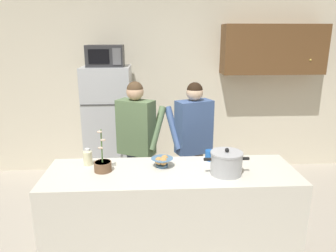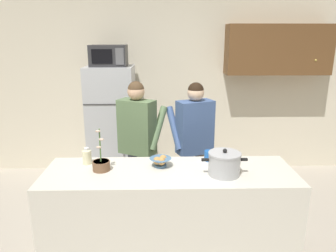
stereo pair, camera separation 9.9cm
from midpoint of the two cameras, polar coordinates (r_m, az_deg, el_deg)
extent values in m
cube|color=beige|center=(4.90, -1.73, 7.04)|extent=(6.00, 0.12, 2.60)
cube|color=brown|center=(4.93, 17.75, 12.91)|extent=(1.47, 0.34, 0.69)
sphere|color=gold|center=(4.97, 23.58, 10.77)|extent=(0.03, 0.03, 0.03)
cube|color=silver|center=(3.00, -0.38, -16.13)|extent=(2.17, 0.68, 0.92)
cube|color=#B7BABF|center=(4.60, -11.07, 0.14)|extent=(0.64, 0.64, 1.65)
cube|color=#333333|center=(4.21, -11.91, 3.72)|extent=(0.63, 0.01, 0.01)
cylinder|color=#B2B2B7|center=(4.27, -9.28, -2.16)|extent=(0.02, 0.02, 0.74)
cube|color=#2D2D30|center=(4.43, -11.77, 12.20)|extent=(0.48, 0.36, 0.28)
cube|color=black|center=(4.25, -12.95, 12.00)|extent=(0.26, 0.01, 0.18)
cube|color=#59595B|center=(4.22, -9.83, 12.14)|extent=(0.11, 0.01, 0.21)
cylinder|color=#33384C|center=(3.76, -5.28, -10.51)|extent=(0.11, 0.11, 0.77)
cylinder|color=#33384C|center=(3.82, -7.12, -10.08)|extent=(0.11, 0.11, 0.77)
cube|color=#59724C|center=(3.54, -6.54, -0.24)|extent=(0.45, 0.37, 0.61)
sphere|color=#D8A884|center=(3.46, -6.74, 6.10)|extent=(0.19, 0.19, 0.19)
sphere|color=#4C3823|center=(3.45, -6.75, 6.48)|extent=(0.18, 0.18, 0.18)
cylinder|color=#59724C|center=(3.55, -2.76, -0.44)|extent=(0.24, 0.36, 0.47)
cylinder|color=#59724C|center=(3.75, -8.19, 0.29)|extent=(0.24, 0.36, 0.47)
cylinder|color=#726656|center=(3.85, 4.58, -9.85)|extent=(0.11, 0.11, 0.76)
cylinder|color=#726656|center=(3.79, 2.74, -10.26)|extent=(0.11, 0.11, 0.76)
cube|color=#3F598C|center=(3.58, 3.86, -0.19)|extent=(0.44, 0.34, 0.60)
sphere|color=beige|center=(3.49, 3.98, 6.02)|extent=(0.18, 0.18, 0.18)
sphere|color=black|center=(3.49, 3.98, 6.39)|extent=(0.17, 0.17, 0.17)
cylinder|color=#3F598C|center=(3.78, 5.58, 0.33)|extent=(0.21, 0.36, 0.47)
cylinder|color=#3F598C|center=(3.60, 0.17, -0.40)|extent=(0.21, 0.36, 0.47)
cylinder|color=#ADAFB5|center=(2.73, 9.35, -6.70)|extent=(0.26, 0.26, 0.18)
cylinder|color=#ADAFB5|center=(2.70, 9.44, -4.79)|extent=(0.27, 0.27, 0.02)
sphere|color=black|center=(2.69, 9.46, -4.27)|extent=(0.04, 0.04, 0.04)
cube|color=black|center=(2.69, 6.00, -5.95)|extent=(0.06, 0.02, 0.02)
cube|color=black|center=(2.76, 12.69, -5.70)|extent=(0.06, 0.02, 0.02)
cylinder|color=#1E59B2|center=(3.02, 6.57, -5.21)|extent=(0.09, 0.09, 0.10)
torus|color=#1E59B2|center=(3.03, 7.64, -5.18)|extent=(0.06, 0.01, 0.06)
cylinder|color=#4C7299|center=(2.87, -2.06, -7.09)|extent=(0.11, 0.11, 0.02)
cone|color=#4C7299|center=(2.85, -2.07, -6.35)|extent=(0.20, 0.20, 0.06)
sphere|color=tan|center=(2.83, -2.66, -6.23)|extent=(0.07, 0.07, 0.07)
sphere|color=tan|center=(2.87, -1.59, -5.88)|extent=(0.07, 0.07, 0.07)
sphere|color=tan|center=(2.82, -1.85, -6.33)|extent=(0.07, 0.07, 0.07)
cylinder|color=beige|center=(2.99, -15.06, -5.58)|extent=(0.08, 0.08, 0.13)
cone|color=beige|center=(2.97, -15.16, -4.27)|extent=(0.08, 0.08, 0.02)
cylinder|color=white|center=(2.96, -15.17, -4.12)|extent=(0.04, 0.04, 0.02)
cylinder|color=brown|center=(2.83, -12.55, -7.09)|extent=(0.15, 0.15, 0.09)
cylinder|color=#38281E|center=(2.82, -12.60, -6.36)|extent=(0.14, 0.14, 0.01)
cylinder|color=#4C7238|center=(2.77, -12.78, -3.51)|extent=(0.01, 0.03, 0.29)
ellipsoid|color=beige|center=(2.77, -12.99, -3.85)|extent=(0.04, 0.03, 0.02)
ellipsoid|color=beige|center=(2.73, -12.57, -2.47)|extent=(0.04, 0.03, 0.02)
ellipsoid|color=beige|center=(2.72, -13.16, -1.02)|extent=(0.04, 0.03, 0.02)
camera|label=1|loc=(0.05, -90.88, -0.25)|focal=34.11mm
camera|label=2|loc=(0.05, 89.12, 0.25)|focal=34.11mm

